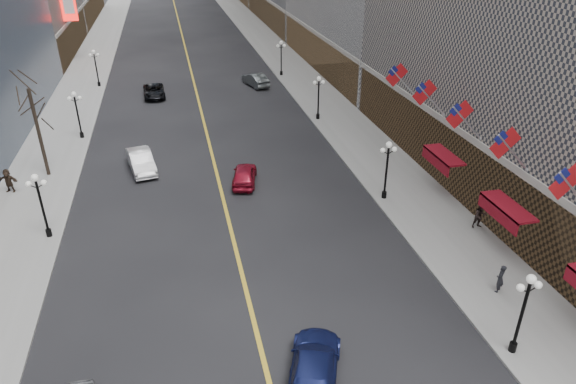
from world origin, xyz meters
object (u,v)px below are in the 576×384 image
streetlamp_east_0 (524,306)px  car_nb_far (154,91)px  streetlamp_west_1 (40,199)px  streetlamp_east_1 (387,164)px  streetlamp_west_2 (77,110)px  streetlamp_east_2 (319,93)px  car_sb_near (314,367)px  car_nb_mid (141,161)px  car_sb_far (256,80)px  ped_ne_corner (500,279)px  car_sb_mid (244,175)px  streetlamp_west_3 (96,64)px  streetlamp_east_3 (281,54)px

streetlamp_east_0 → car_nb_far: (-16.79, 46.10, -2.18)m
car_nb_far → streetlamp_west_1: bearing=-105.5°
streetlamp_east_1 → streetlamp_west_2: bearing=142.7°
streetlamp_east_0 → streetlamp_west_2: 41.39m
streetlamp_west_2 → car_nb_far: bearing=60.6°
streetlamp_east_1 → streetlamp_east_2: bearing=90.0°
streetlamp_east_2 → car_sb_near: streetlamp_east_2 is taller
streetlamp_east_0 → streetlamp_east_1: same height
streetlamp_east_2 → car_nb_mid: 19.92m
streetlamp_east_0 → car_sb_far: streetlamp_east_0 is taller
streetlamp_west_1 → ped_ne_corner: 28.20m
car_sb_far → streetlamp_east_0: bearing=79.2°
streetlamp_east_0 → car_sb_mid: 23.31m
streetlamp_east_1 → streetlamp_west_3: (-23.60, 36.00, 0.00)m
streetlamp_west_3 → car_nb_far: 9.27m
streetlamp_east_2 → streetlamp_west_3: 29.68m
streetlamp_east_2 → streetlamp_west_2: (-23.60, 0.00, 0.00)m
streetlamp_east_1 → streetlamp_east_2: (0.00, 18.00, 0.00)m
streetlamp_east_2 → car_nb_far: (-16.79, 12.10, -2.18)m
streetlamp_west_2 → car_nb_mid: bearing=-56.3°
car_sb_mid → car_sb_far: 27.51m
car_nb_mid → ped_ne_corner: bearing=-57.8°
streetlamp_east_2 → car_nb_mid: (-17.83, -8.64, -2.06)m
streetlamp_east_0 → streetlamp_west_1: size_ratio=1.00×
streetlamp_west_2 → car_nb_far: 14.05m
streetlamp_east_2 → streetlamp_east_3: 18.00m
car_sb_near → streetlamp_east_1: bearing=-101.2°
streetlamp_east_0 → streetlamp_east_3: same height
ped_ne_corner → car_nb_far: bearing=-104.6°
car_sb_far → car_sb_near: bearing=67.5°
streetlamp_east_2 → car_nb_far: size_ratio=0.87×
streetlamp_east_2 → streetlamp_west_3: bearing=142.7°
streetlamp_west_3 → car_nb_far: streetlamp_west_3 is taller
car_nb_mid → streetlamp_east_0: bearing=-65.7°
car_nb_far → streetlamp_east_0: bearing=-72.7°
streetlamp_east_0 → streetlamp_west_3: same height
car_sb_far → car_nb_mid: bearing=43.1°
streetlamp_east_2 → car_nb_far: 20.81m
streetlamp_east_2 → car_sb_mid: streetlamp_east_2 is taller
streetlamp_east_3 → car_nb_mid: (-17.83, -26.64, -2.06)m
streetlamp_west_1 → car_nb_mid: size_ratio=0.88×
car_sb_far → ped_ne_corner: 44.20m
streetlamp_east_1 → streetlamp_east_2: same height
streetlamp_east_2 → car_nb_far: streetlamp_east_2 is taller
streetlamp_west_3 → streetlamp_west_1: bearing=-90.0°
streetlamp_east_2 → car_sb_near: size_ratio=0.82×
car_sb_near → car_sb_mid: (0.00, 20.47, -0.04)m
streetlamp_west_3 → streetlamp_west_2: bearing=-90.0°
car_nb_mid → streetlamp_west_1: bearing=-132.5°
streetlamp_east_1 → car_sb_far: (-4.23, 31.97, -2.08)m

